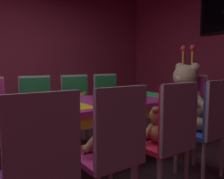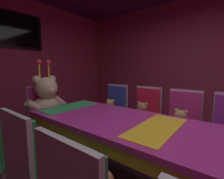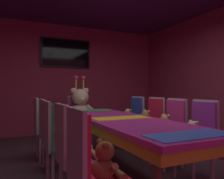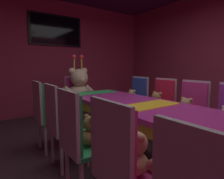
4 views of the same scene
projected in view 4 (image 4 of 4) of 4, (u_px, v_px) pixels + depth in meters
ground_plane at (147, 166)px, 2.17m from camera, size 7.90×7.90×0.00m
wall_back at (56, 58)px, 4.60m from camera, size 5.20×0.12×2.80m
banquet_table at (148, 113)px, 2.09m from camera, size 0.90×2.93×0.75m
chair_left_1 at (120, 160)px, 1.14m from camera, size 0.42×0.41×0.98m
teddy_left_1 at (137, 155)px, 1.23m from camera, size 0.25×0.32×0.30m
chair_left_2 at (77, 134)px, 1.60m from camera, size 0.42×0.41×0.98m
teddy_left_2 at (91, 132)px, 1.68m from camera, size 0.23×0.30×0.28m
chair_left_3 at (59, 118)px, 2.07m from camera, size 0.42×0.41×0.98m
teddy_left_3 at (71, 117)px, 2.15m from camera, size 0.24×0.31×0.30m
chair_left_4 at (44, 109)px, 2.50m from camera, size 0.42×0.41×0.98m
teddy_left_4 at (54, 109)px, 2.58m from camera, size 0.24×0.30×0.29m
chair_right_2 at (191, 108)px, 2.57m from camera, size 0.42×0.41×0.98m
teddy_right_2 at (185, 110)px, 2.49m from camera, size 0.25×0.32×0.30m
chair_right_3 at (162, 102)px, 3.03m from camera, size 0.42×0.41×0.98m
teddy_right_3 at (156, 103)px, 2.95m from camera, size 0.26×0.34×0.32m
chair_right_4 at (137, 97)px, 3.50m from camera, size 0.42×0.41×0.98m
teddy_right_4 at (131, 98)px, 3.42m from camera, size 0.24×0.31×0.29m
throne_chair at (76, 95)px, 3.73m from camera, size 0.41×0.42×0.98m
king_teddy_bear at (80, 88)px, 3.57m from camera, size 0.74×0.57×0.95m
wall_tv at (56, 30)px, 4.44m from camera, size 1.27×0.06×0.74m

